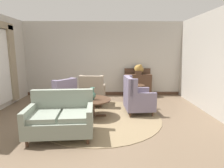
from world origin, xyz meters
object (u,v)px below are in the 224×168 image
at_px(side_table, 137,93).
at_px(gramophone, 140,67).
at_px(coffee_table, 93,102).
at_px(armchair_beside_settee, 136,98).
at_px(sideboard, 138,84).
at_px(porcelain_vase, 93,95).
at_px(armchair_near_window, 93,93).
at_px(settee, 61,118).
at_px(armchair_back_corner, 61,96).

height_order(side_table, gramophone, gramophone).
xyz_separation_m(coffee_table, side_table, (1.37, 1.17, -0.02)).
bearing_deg(armchair_beside_settee, side_table, -13.55).
distance_m(armchair_beside_settee, sideboard, 2.05).
xyz_separation_m(porcelain_vase, armchair_beside_settee, (1.24, 0.39, -0.20)).
height_order(armchair_near_window, armchair_beside_settee, armchair_beside_settee).
xyz_separation_m(sideboard, gramophone, (0.05, -0.09, 0.66)).
height_order(armchair_beside_settee, side_table, armchair_beside_settee).
bearing_deg(sideboard, settee, -121.70).
distance_m(coffee_table, porcelain_vase, 0.23).
bearing_deg(gramophone, side_table, -103.52).
distance_m(armchair_near_window, sideboard, 2.13).
xyz_separation_m(porcelain_vase, settee, (-0.58, -1.09, -0.25)).
distance_m(settee, side_table, 3.02).
bearing_deg(settee, coffee_table, 58.95).
bearing_deg(armchair_back_corner, side_table, 139.27).
relative_size(armchair_beside_settee, armchair_back_corner, 0.97).
height_order(settee, gramophone, gramophone).
distance_m(armchair_beside_settee, armchair_back_corner, 2.32).
xyz_separation_m(coffee_table, gramophone, (1.64, 2.27, 0.74)).
distance_m(porcelain_vase, armchair_back_corner, 1.32).
relative_size(armchair_beside_settee, gramophone, 1.91).
bearing_deg(coffee_table, armchair_near_window, 95.63).
bearing_deg(settee, armchair_back_corner, 100.00).
relative_size(porcelain_vase, gramophone, 0.59).
xyz_separation_m(porcelain_vase, armchair_near_window, (-0.11, 1.12, -0.21)).
bearing_deg(coffee_table, armchair_back_corner, 145.53).
bearing_deg(settee, armchair_near_window, 73.77).
height_order(porcelain_vase, side_table, porcelain_vase).
xyz_separation_m(coffee_table, armchair_beside_settee, (1.24, 0.34, 0.02)).
bearing_deg(armchair_near_window, armchair_beside_settee, 156.27).
height_order(armchair_back_corner, sideboard, sideboard).
bearing_deg(armchair_back_corner, gramophone, 158.78).
height_order(coffee_table, armchair_back_corner, armchair_back_corner).
bearing_deg(gramophone, armchair_back_corner, -150.00).
height_order(armchair_back_corner, side_table, armchair_back_corner).
bearing_deg(armchair_near_window, settee, 82.58).
height_order(porcelain_vase, armchair_beside_settee, armchair_beside_settee).
bearing_deg(armchair_beside_settee, coffee_table, 100.61).
relative_size(coffee_table, side_table, 1.43).
bearing_deg(coffee_table, porcelain_vase, -88.65).
bearing_deg(side_table, armchair_back_corner, -169.50).
height_order(armchair_beside_settee, gramophone, gramophone).
distance_m(settee, armchair_near_window, 2.26).
xyz_separation_m(coffee_table, sideboard, (1.58, 2.36, 0.08)).
distance_m(armchair_near_window, gramophone, 2.24).
bearing_deg(side_table, porcelain_vase, -138.35).
bearing_deg(coffee_table, armchair_beside_settee, 15.28).
distance_m(settee, armchair_back_corner, 1.92).
xyz_separation_m(side_table, gramophone, (0.26, 1.10, 0.76)).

